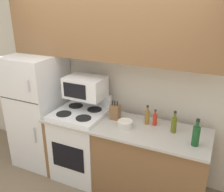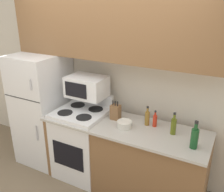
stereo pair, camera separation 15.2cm
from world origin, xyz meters
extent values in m
plane|color=#7F6B51|center=(0.00, 0.00, 0.00)|extent=(12.00, 12.00, 0.00)
cube|color=beige|center=(0.00, 0.75, 1.27)|extent=(8.00, 0.05, 2.55)
cube|color=brown|center=(0.32, 0.32, 0.44)|extent=(2.02, 0.64, 0.87)
cube|color=#BCB7AD|center=(0.32, 0.30, 0.89)|extent=(2.02, 0.68, 0.03)
cube|color=white|center=(-1.01, 0.36, 0.81)|extent=(0.65, 0.72, 1.62)
cube|color=#383838|center=(-1.01, 0.00, 1.10)|extent=(0.63, 0.01, 0.01)
cylinder|color=#B7B7BC|center=(-0.80, -0.01, 1.33)|extent=(0.02, 0.02, 0.14)
cylinder|color=#B7B7BC|center=(-0.80, -0.01, 0.65)|extent=(0.02, 0.02, 0.22)
cube|color=brown|center=(0.00, 0.55, 1.96)|extent=(2.66, 0.35, 0.69)
cube|color=white|center=(-0.30, 0.30, 0.48)|extent=(0.64, 0.64, 0.95)
cube|color=black|center=(-0.30, -0.02, 0.46)|extent=(0.46, 0.01, 0.34)
cube|color=#2D2D2D|center=(-0.30, 0.30, 0.94)|extent=(0.62, 0.61, 0.01)
cube|color=white|center=(-0.30, 0.61, 1.03)|extent=(0.62, 0.06, 0.16)
cylinder|color=black|center=(-0.44, 0.16, 0.95)|extent=(0.19, 0.19, 0.01)
cylinder|color=black|center=(-0.15, 0.16, 0.95)|extent=(0.19, 0.19, 0.01)
cylinder|color=black|center=(-0.44, 0.44, 0.95)|extent=(0.19, 0.19, 0.01)
cylinder|color=black|center=(-0.15, 0.44, 0.95)|extent=(0.19, 0.19, 0.01)
cube|color=white|center=(-0.28, 0.44, 1.25)|extent=(0.50, 0.35, 0.27)
cube|color=black|center=(-0.32, 0.26, 1.25)|extent=(0.32, 0.01, 0.19)
cube|color=brown|center=(0.16, 0.40, 1.00)|extent=(0.12, 0.10, 0.19)
cylinder|color=black|center=(0.13, 0.39, 1.12)|extent=(0.01, 0.01, 0.06)
cylinder|color=black|center=(0.16, 0.39, 1.12)|extent=(0.01, 0.01, 0.06)
cylinder|color=black|center=(0.20, 0.39, 1.12)|extent=(0.01, 0.01, 0.06)
cylinder|color=silver|center=(0.36, 0.25, 0.94)|extent=(0.17, 0.17, 0.08)
torus|color=silver|center=(0.36, 0.25, 0.98)|extent=(0.18, 0.18, 0.01)
cylinder|color=#194C23|center=(1.16, 0.19, 1.01)|extent=(0.08, 0.08, 0.21)
cylinder|color=#194C23|center=(1.16, 0.19, 1.15)|extent=(0.03, 0.03, 0.07)
cylinder|color=black|center=(1.16, 0.19, 1.19)|extent=(0.04, 0.04, 0.02)
cylinder|color=olive|center=(0.57, 0.43, 0.99)|extent=(0.06, 0.06, 0.17)
cylinder|color=olive|center=(0.57, 0.43, 1.10)|extent=(0.03, 0.03, 0.05)
cylinder|color=black|center=(0.57, 0.43, 1.13)|extent=(0.03, 0.03, 0.02)
cylinder|color=red|center=(0.66, 0.44, 0.97)|extent=(0.05, 0.05, 0.14)
cylinder|color=red|center=(0.66, 0.44, 1.07)|extent=(0.02, 0.02, 0.04)
cylinder|color=black|center=(0.66, 0.44, 1.10)|extent=(0.02, 0.03, 0.02)
cylinder|color=#5B6619|center=(0.90, 0.37, 1.00)|extent=(0.06, 0.06, 0.18)
cylinder|color=#5B6619|center=(0.90, 0.37, 1.12)|extent=(0.03, 0.03, 0.06)
cylinder|color=black|center=(0.90, 0.37, 1.15)|extent=(0.03, 0.03, 0.02)
camera|label=1|loc=(1.31, -2.17, 2.32)|focal=40.00mm
camera|label=2|loc=(1.45, -2.10, 2.32)|focal=40.00mm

